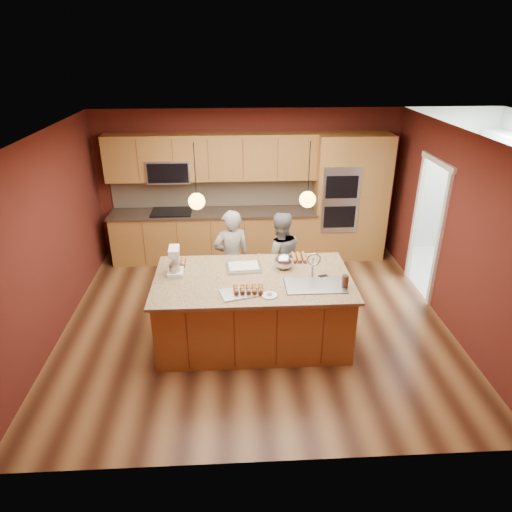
{
  "coord_description": "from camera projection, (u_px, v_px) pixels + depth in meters",
  "views": [
    {
      "loc": [
        -0.31,
        -5.67,
        3.73
      ],
      "look_at": [
        -0.0,
        -0.1,
        1.1
      ],
      "focal_mm": 32.0,
      "sensor_mm": 36.0,
      "label": 1
    }
  ],
  "objects": [
    {
      "name": "floor",
      "position": [
        256.0,
        321.0,
        6.73
      ],
      "size": [
        5.5,
        5.5,
        0.0
      ],
      "primitive_type": "plane",
      "color": "#402214",
      "rests_on": "ground"
    },
    {
      "name": "ceiling",
      "position": [
        256.0,
        135.0,
        5.58
      ],
      "size": [
        5.5,
        5.5,
        0.0
      ],
      "primitive_type": "plane",
      "rotation": [
        3.14,
        0.0,
        0.0
      ],
      "color": "silver",
      "rests_on": "ground"
    },
    {
      "name": "wall_back",
      "position": [
        248.0,
        184.0,
        8.41
      ],
      "size": [
        5.5,
        0.0,
        5.5
      ],
      "primitive_type": "plane",
      "rotation": [
        1.57,
        0.0,
        0.0
      ],
      "color": "#4F1B15",
      "rests_on": "ground"
    },
    {
      "name": "wall_front",
      "position": [
        272.0,
        349.0,
        3.9
      ],
      "size": [
        5.5,
        0.0,
        5.5
      ],
      "primitive_type": "plane",
      "rotation": [
        -1.57,
        0.0,
        0.0
      ],
      "color": "#4F1B15",
      "rests_on": "ground"
    },
    {
      "name": "wall_left",
      "position": [
        48.0,
        241.0,
        6.02
      ],
      "size": [
        0.0,
        5.0,
        5.0
      ],
      "primitive_type": "plane",
      "rotation": [
        1.57,
        0.0,
        1.57
      ],
      "color": "#4F1B15",
      "rests_on": "ground"
    },
    {
      "name": "wall_right",
      "position": [
        454.0,
        232.0,
        6.29
      ],
      "size": [
        0.0,
        5.0,
        5.0
      ],
      "primitive_type": "plane",
      "rotation": [
        1.57,
        0.0,
        -1.57
      ],
      "color": "#4F1B15",
      "rests_on": "ground"
    },
    {
      "name": "cabinet_run",
      "position": [
        212.0,
        208.0,
        8.31
      ],
      "size": [
        3.74,
        0.64,
        2.3
      ],
      "color": "olive",
      "rests_on": "floor"
    },
    {
      "name": "oven_column",
      "position": [
        350.0,
        198.0,
        8.32
      ],
      "size": [
        1.3,
        0.62,
        2.3
      ],
      "color": "olive",
      "rests_on": "floor"
    },
    {
      "name": "doorway_trim",
      "position": [
        427.0,
        231.0,
        7.14
      ],
      "size": [
        0.08,
        1.11,
        2.2
      ],
      "primitive_type": null,
      "color": "white",
      "rests_on": "wall_right"
    },
    {
      "name": "pendant_left",
      "position": [
        197.0,
        201.0,
        5.45
      ],
      "size": [
        0.2,
        0.2,
        0.8
      ],
      "color": "black",
      "rests_on": "ceiling"
    },
    {
      "name": "pendant_right",
      "position": [
        308.0,
        199.0,
        5.52
      ],
      "size": [
        0.2,
        0.2,
        0.8
      ],
      "color": "black",
      "rests_on": "ceiling"
    },
    {
      "name": "island",
      "position": [
        254.0,
        308.0,
        6.13
      ],
      "size": [
        2.57,
        1.44,
        1.33
      ],
      "color": "olive",
      "rests_on": "floor"
    },
    {
      "name": "person_left",
      "position": [
        231.0,
        259.0,
        6.88
      ],
      "size": [
        0.63,
        0.49,
        1.54
      ],
      "primitive_type": "imported",
      "rotation": [
        0.0,
        0.0,
        3.38
      ],
      "color": "black",
      "rests_on": "floor"
    },
    {
      "name": "person_right",
      "position": [
        279.0,
        259.0,
        6.92
      ],
      "size": [
        0.79,
        0.66,
        1.49
      ],
      "primitive_type": "imported",
      "rotation": [
        0.0,
        0.0,
        3.28
      ],
      "color": "slate",
      "rests_on": "floor"
    },
    {
      "name": "stand_mixer",
      "position": [
        175.0,
        263.0,
        5.96
      ],
      "size": [
        0.21,
        0.28,
        0.38
      ],
      "rotation": [
        0.0,
        0.0,
        0.03
      ],
      "color": "white",
      "rests_on": "island"
    },
    {
      "name": "sheet_cake",
      "position": [
        244.0,
        267.0,
        6.17
      ],
      "size": [
        0.49,
        0.38,
        0.05
      ],
      "rotation": [
        0.0,
        0.0,
        0.09
      ],
      "color": "#B8BCC0",
      "rests_on": "island"
    },
    {
      "name": "cooling_rack",
      "position": [
        238.0,
        293.0,
        5.55
      ],
      "size": [
        0.48,
        0.4,
        0.02
      ],
      "primitive_type": "cube",
      "rotation": [
        0.0,
        0.0,
        0.27
      ],
      "color": "#B5B8BD",
      "rests_on": "island"
    },
    {
      "name": "mixing_bowl",
      "position": [
        284.0,
        261.0,
        6.14
      ],
      "size": [
        0.26,
        0.26,
        0.22
      ],
      "primitive_type": "ellipsoid",
      "color": "silver",
      "rests_on": "island"
    },
    {
      "name": "plate",
      "position": [
        269.0,
        295.0,
        5.51
      ],
      "size": [
        0.19,
        0.19,
        0.01
      ],
      "primitive_type": "cylinder",
      "color": "white",
      "rests_on": "island"
    },
    {
      "name": "tumbler",
      "position": [
        345.0,
        282.0,
        5.67
      ],
      "size": [
        0.08,
        0.08,
        0.16
      ],
      "primitive_type": "cylinder",
      "color": "#3A2113",
      "rests_on": "island"
    },
    {
      "name": "phone",
      "position": [
        323.0,
        276.0,
        5.96
      ],
      "size": [
        0.14,
        0.1,
        0.01
      ],
      "primitive_type": "cube",
      "rotation": [
        0.0,
        0.0,
        0.31
      ],
      "color": "black",
      "rests_on": "island"
    },
    {
      "name": "cupcakes_left",
      "position": [
        180.0,
        262.0,
        6.28
      ],
      "size": [
        0.17,
        0.26,
        0.08
      ],
      "primitive_type": null,
      "color": "#C1823D",
      "rests_on": "island"
    },
    {
      "name": "cupcakes_rack",
      "position": [
        248.0,
        289.0,
        5.57
      ],
      "size": [
        0.38,
        0.23,
        0.07
      ],
      "primitive_type": null,
      "color": "#C1823D",
      "rests_on": "island"
    },
    {
      "name": "cupcakes_right",
      "position": [
        299.0,
        257.0,
        6.42
      ],
      "size": [
        0.22,
        0.29,
        0.07
      ],
      "primitive_type": null,
      "color": "#C1823D",
      "rests_on": "island"
    },
    {
      "name": "washer",
      "position": [
        509.0,
        261.0,
        7.47
      ],
      "size": [
        0.72,
        0.73,
        0.97
      ],
      "primitive_type": "cube",
      "rotation": [
        0.0,
        0.0,
        0.22
      ],
      "color": "white",
      "rests_on": "floor"
    },
    {
      "name": "dryer",
      "position": [
        485.0,
        244.0,
        8.12
      ],
      "size": [
        0.69,
        0.7,
        0.93
      ],
      "primitive_type": "cube",
      "rotation": [
        0.0,
        0.0,
        -0.2
      ],
      "color": "white",
      "rests_on": "floor"
    }
  ]
}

